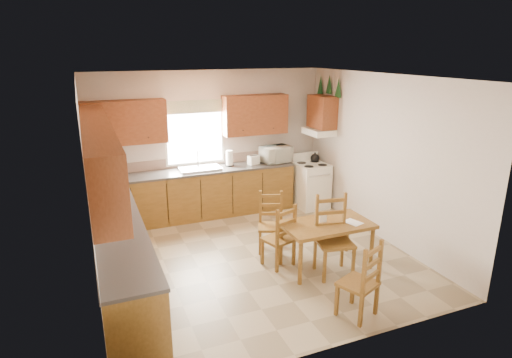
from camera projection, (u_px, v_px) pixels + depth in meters
name	position (u px, v px, depth m)	size (l,w,h in m)	color
floor	(254.00, 257.00, 6.56)	(4.50, 4.50, 0.00)	#988866
ceiling	(254.00, 77.00, 5.78)	(4.50, 4.50, 0.00)	brown
wall_left	(88.00, 191.00, 5.36)	(4.50, 4.50, 0.00)	beige
wall_right	(382.00, 158.00, 6.99)	(4.50, 4.50, 0.00)	beige
wall_back	(210.00, 142.00, 8.16)	(4.50, 4.50, 0.00)	beige
wall_front	(341.00, 231.00, 4.18)	(4.50, 4.50, 0.00)	beige
lower_cab_back	(197.00, 195.00, 8.03)	(3.75, 0.60, 0.88)	brown
lower_cab_left	(121.00, 258.00, 5.60)	(0.60, 3.60, 0.88)	brown
counter_back	(196.00, 171.00, 7.89)	(3.75, 0.63, 0.04)	#413C39
counter_left	(118.00, 225.00, 5.46)	(0.63, 3.60, 0.04)	#413C39
backsplash	(192.00, 162.00, 8.12)	(3.75, 0.01, 0.18)	#856B5C
upper_cab_back_left	(125.00, 123.00, 7.31)	(1.41, 0.33, 0.75)	brown
upper_cab_back_right	(255.00, 115.00, 8.18)	(1.25, 0.33, 0.75)	brown
upper_cab_left	(98.00, 154.00, 5.14)	(0.33, 3.60, 0.75)	brown
upper_cab_stove	(322.00, 112.00, 8.23)	(0.33, 0.62, 0.62)	brown
range_hood	(319.00, 132.00, 8.32)	(0.44, 0.62, 0.12)	white
window_frame	(195.00, 133.00, 7.97)	(1.13, 0.02, 1.18)	white
window_pane	(195.00, 134.00, 7.97)	(1.05, 0.01, 1.10)	white
window_valance	(194.00, 107.00, 7.80)	(1.19, 0.01, 0.24)	#577A49
sink_basin	(200.00, 169.00, 7.91)	(0.75, 0.45, 0.04)	silver
pine_decal_a	(338.00, 88.00, 7.85)	(0.22, 0.22, 0.36)	#19461F
pine_decal_b	(329.00, 84.00, 8.12)	(0.22, 0.22, 0.36)	#19461F
pine_decal_c	(320.00, 85.00, 8.42)	(0.22, 0.22, 0.36)	#19461F
stove	(311.00, 186.00, 8.55)	(0.59, 0.61, 0.87)	white
coffeemaker	(111.00, 171.00, 7.26)	(0.19, 0.22, 0.32)	white
paper_towel	(229.00, 158.00, 8.13)	(0.13, 0.13, 0.30)	white
toaster	(253.00, 160.00, 8.26)	(0.21, 0.13, 0.17)	white
microwave	(276.00, 154.00, 8.39)	(0.53, 0.38, 0.32)	white
dining_table	(326.00, 245.00, 6.19)	(1.27, 0.73, 0.68)	brown
chair_near_left	(278.00, 235.00, 6.20)	(0.40, 0.38, 0.94)	brown
chair_near_right	(358.00, 279.00, 5.00)	(0.41, 0.39, 0.97)	brown
chair_far_left	(271.00, 223.00, 6.65)	(0.39, 0.37, 0.93)	brown
chair_far_right	(335.00, 238.00, 5.90)	(0.47, 0.45, 1.13)	brown
table_paper	(353.00, 222.00, 6.11)	(0.19, 0.25, 0.00)	white
table_card	(323.00, 218.00, 6.09)	(0.10, 0.02, 0.13)	white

